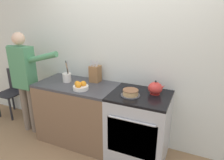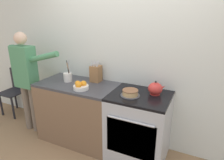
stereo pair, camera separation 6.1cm
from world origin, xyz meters
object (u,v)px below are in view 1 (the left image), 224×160
Objects in this scene: layer_cake at (130,93)px; utensil_crock at (67,77)px; person_baker at (24,76)px; stove_range at (139,126)px; fruit_bowl at (80,86)px; dining_chair at (13,89)px; tea_kettle at (155,88)px; knife_block at (95,74)px.

layer_cake is 0.72× the size of utensil_crock.
person_baker reaches higher than utensil_crock.
layer_cake is at bearing -144.88° from stove_range.
layer_cake is at bearing 0.71° from person_baker.
dining_chair is at bearing 168.49° from fruit_bowl.
utensil_crock is (-1.02, 0.10, 0.04)m from layer_cake.
dining_chair is at bearing 173.53° from layer_cake.
person_baker is (-1.68, -0.06, 0.02)m from layer_cake.
tea_kettle is 0.66× the size of knife_block.
dining_chair is at bearing 175.44° from stove_range.
stove_range is 4.41× the size of fruit_bowl.
tea_kettle reaches higher than dining_chair.
dining_chair is at bearing 154.08° from person_baker.
tea_kettle is 1.28m from utensil_crock.
person_baker is at bearing -172.94° from tea_kettle.
person_baker is at bearing 178.79° from fruit_bowl.
dining_chair is (-1.40, 0.17, -0.49)m from utensil_crock.
utensil_crock reaches higher than tea_kettle.
utensil_crock reaches higher than stove_range.
stove_range is 0.96m from knife_block.
tea_kettle is (0.16, 0.11, 0.53)m from stove_range.
layer_cake is 0.28× the size of dining_chair.
tea_kettle is at bearing 5.72° from person_baker.
knife_block is 0.21× the size of person_baker.
fruit_bowl is 0.24× the size of dining_chair.
dining_chair is (-1.75, 0.36, -0.46)m from fruit_bowl.
utensil_crock is 0.69m from person_baker.
knife_block is at bearing 164.63° from stove_range.
utensil_crock is (-0.38, -0.18, -0.05)m from knife_block.
layer_cake is at bearing 6.96° from fruit_bowl.
tea_kettle reaches higher than fruit_bowl.
person_baker is at bearing -177.95° from layer_cake.
person_baker is 0.93m from dining_chair.
tea_kettle is at bearing 3.56° from utensil_crock.
person_baker is at bearing -54.11° from dining_chair.
utensil_crock is at bearing -176.44° from tea_kettle.
fruit_bowl is at bearing -173.04° from layer_cake.
layer_cake is at bearing -36.00° from dining_chair.
fruit_bowl is at bearing -164.26° from tea_kettle.
dining_chair is (-2.52, 0.20, 0.04)m from stove_range.
fruit_bowl is 0.13× the size of person_baker.
dining_chair is at bearing 178.01° from tea_kettle.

